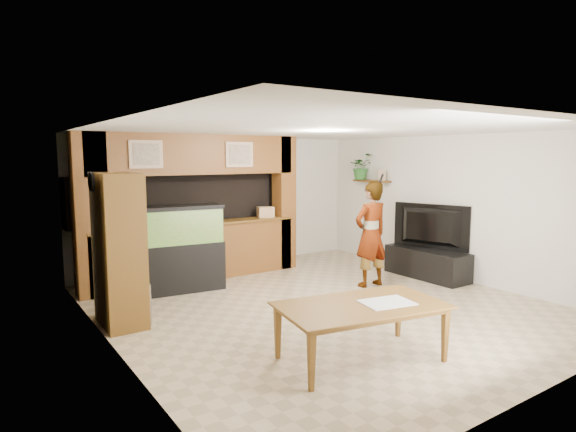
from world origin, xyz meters
TOP-DOWN VIEW (x-y plane):
  - floor at (0.00, 0.00)m, footprint 6.50×6.50m
  - ceiling at (0.00, 0.00)m, footprint 6.50×6.50m
  - wall_back at (0.00, 3.25)m, footprint 6.00×0.00m
  - wall_left at (-3.00, 0.00)m, footprint 0.00×6.50m
  - wall_right at (3.00, 0.00)m, footprint 0.00×6.50m
  - partition at (-0.95, 2.64)m, footprint 4.20×0.99m
  - wall_clock at (-2.97, 1.00)m, footprint 0.05×0.25m
  - wall_shelf at (2.85, 1.95)m, footprint 0.25×0.90m
  - pantry_cabinet at (-2.70, 0.87)m, footprint 0.50×0.82m
  - trash_can at (-2.51, 0.68)m, footprint 0.30×0.30m
  - aquarium at (-1.38, 1.95)m, footprint 1.29×0.48m
  - tv_stand at (2.65, 0.26)m, footprint 0.58×1.57m
  - television at (2.65, 0.26)m, footprint 0.60×1.42m
  - photo_frame at (2.85, 1.65)m, footprint 0.07×0.17m
  - potted_plant at (2.82, 2.26)m, footprint 0.55×0.49m
  - person at (1.37, 0.42)m, footprint 0.67×0.45m
  - microphone at (1.42, 0.26)m, footprint 0.04×0.10m
  - dining_table at (-0.86, -1.78)m, footprint 1.95×1.31m
  - newspaper_a at (-0.59, -1.87)m, footprint 0.61×0.50m
  - counter_box at (0.52, 2.45)m, footprint 0.35×0.28m

SIDE VIEW (x-z plane):
  - floor at x=0.00m, z-range 0.00..0.00m
  - tv_stand at x=2.65m, z-range 0.00..0.52m
  - trash_can at x=-2.51m, z-range 0.00..0.54m
  - dining_table at x=-0.86m, z-range 0.00..0.63m
  - newspaper_a at x=-0.59m, z-range 0.63..0.64m
  - aquarium at x=-1.38m, z-range -0.02..1.41m
  - person at x=1.37m, z-range 0.00..1.80m
  - television at x=2.65m, z-range 0.52..1.35m
  - pantry_cabinet at x=-2.70m, z-range 0.00..2.01m
  - counter_box at x=0.52m, z-range 1.04..1.24m
  - wall_back at x=0.00m, z-range -1.70..4.30m
  - wall_left at x=-3.00m, z-range -1.95..4.55m
  - wall_right at x=3.00m, z-range -1.95..4.55m
  - partition at x=-0.95m, z-range 0.01..2.61m
  - wall_shelf at x=2.85m, z-range 1.68..1.72m
  - photo_frame at x=2.85m, z-range 1.72..1.94m
  - microphone at x=1.42m, z-range 1.77..1.93m
  - wall_clock at x=-2.97m, z-range 1.77..2.02m
  - potted_plant at x=2.82m, z-range 1.72..2.28m
  - ceiling at x=0.00m, z-range 2.60..2.60m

